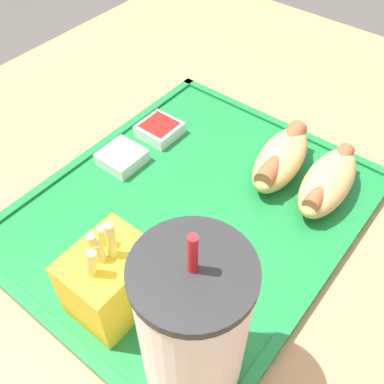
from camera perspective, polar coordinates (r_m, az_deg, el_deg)
dining_table at (r=0.85m, az=2.10°, el=-18.87°), size 1.12×1.01×0.70m
food_tray at (r=0.55m, az=-0.00°, el=-2.42°), size 0.42×0.35×0.01m
soda_cup at (r=0.37m, az=0.08°, el=-16.71°), size 0.09×0.09×0.20m
hot_dog_far at (r=0.57m, az=16.87°, el=1.28°), size 0.13×0.06×0.05m
hot_dog_near at (r=0.58m, az=11.21°, el=4.26°), size 0.13×0.07×0.05m
fries_carton at (r=0.45m, az=-10.30°, el=-10.86°), size 0.08×0.07×0.12m
sauce_cup_mayo at (r=0.61m, az=-9.01°, el=4.33°), size 0.05×0.05×0.02m
sauce_cup_ketchup at (r=0.64m, az=-4.15°, el=7.96°), size 0.05×0.05×0.02m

